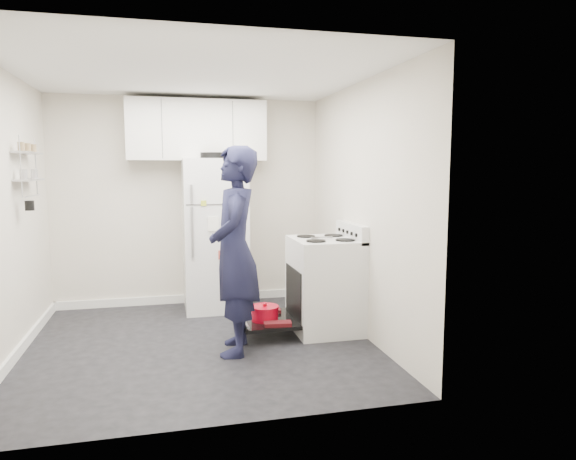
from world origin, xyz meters
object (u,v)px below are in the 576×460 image
object	(u,v)px
electric_range	(324,285)
refrigerator	(215,234)
open_oven_door	(266,317)
person	(235,251)

from	to	relation	value
electric_range	refrigerator	distance (m)	1.54
electric_range	open_oven_door	world-z (taller)	electric_range
electric_range	open_oven_door	distance (m)	0.67
refrigerator	person	size ratio (longest dim) A/B	0.99
person	open_oven_door	bearing A→B (deg)	146.71
open_oven_door	refrigerator	bearing A→B (deg)	109.19
refrigerator	electric_range	bearing A→B (deg)	-47.91
electric_range	person	bearing A→B (deg)	-156.77
open_oven_door	refrigerator	distance (m)	1.38
refrigerator	open_oven_door	bearing A→B (deg)	-70.81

